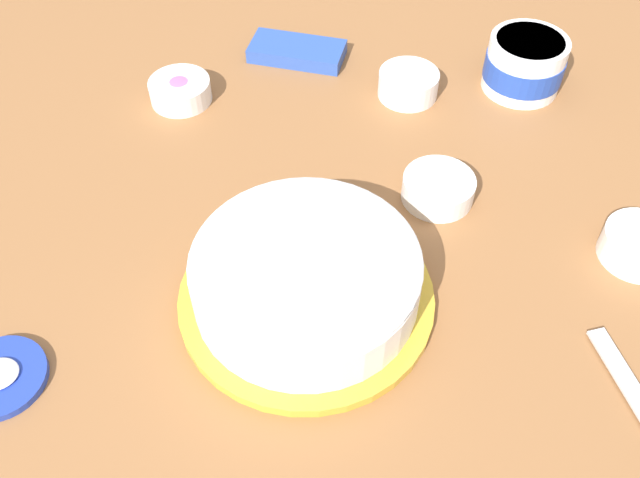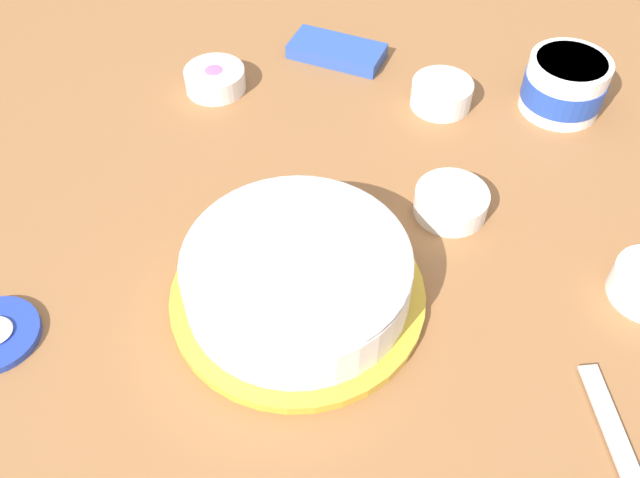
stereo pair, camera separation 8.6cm
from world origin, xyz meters
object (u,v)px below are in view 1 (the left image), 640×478
object	(u,v)px
sprinkle_bowl_yellow	(408,83)
sprinkle_bowl_rainbow	(640,244)
frosted_cake	(306,279)
sprinkle_bowl_pink	(180,90)
sprinkle_bowl_green	(438,188)
candy_box_lower	(297,51)
frosting_tub	(525,63)

from	to	relation	value
sprinkle_bowl_yellow	sprinkle_bowl_rainbow	xyz separation A→B (m)	(0.23, -0.36, -0.00)
frosted_cake	sprinkle_bowl_pink	world-z (taller)	frosted_cake
sprinkle_bowl_green	sprinkle_bowl_yellow	world-z (taller)	sprinkle_bowl_yellow
sprinkle_bowl_green	candy_box_lower	xyz separation A→B (m)	(-0.17, 0.35, -0.01)
sprinkle_bowl_green	sprinkle_bowl_yellow	size ratio (longest dim) A/B	1.05
frosting_tub	sprinkle_bowl_rainbow	bearing A→B (deg)	-82.73
sprinkle_bowl_green	sprinkle_bowl_pink	bearing A→B (deg)	144.69
frosting_tub	sprinkle_bowl_rainbow	distance (m)	0.37
sprinkle_bowl_yellow	candy_box_lower	world-z (taller)	sprinkle_bowl_yellow
candy_box_lower	frosted_cake	bearing A→B (deg)	-73.54
frosting_tub	sprinkle_bowl_pink	bearing A→B (deg)	177.93
frosting_tub	sprinkle_bowl_rainbow	world-z (taller)	frosting_tub
sprinkle_bowl_green	sprinkle_bowl_yellow	xyz separation A→B (m)	(0.00, 0.23, 0.00)
frosting_tub	candy_box_lower	xyz separation A→B (m)	(-0.35, 0.12, -0.03)
sprinkle_bowl_pink	sprinkle_bowl_yellow	distance (m)	0.36
sprinkle_bowl_rainbow	candy_box_lower	world-z (taller)	sprinkle_bowl_rainbow
frosted_cake	sprinkle_bowl_pink	bearing A→B (deg)	111.69
frosted_cake	sprinkle_bowl_rainbow	world-z (taller)	frosted_cake
sprinkle_bowl_pink	candy_box_lower	bearing A→B (deg)	26.90
frosted_cake	candy_box_lower	world-z (taller)	frosted_cake
frosted_cake	frosting_tub	xyz separation A→B (m)	(0.38, 0.39, 0.00)
frosting_tub	sprinkle_bowl_pink	size ratio (longest dim) A/B	1.29
frosting_tub	candy_box_lower	size ratio (longest dim) A/B	0.79
sprinkle_bowl_pink	frosting_tub	bearing A→B (deg)	-2.07
sprinkle_bowl_yellow	sprinkle_bowl_pink	bearing A→B (deg)	176.41
sprinkle_bowl_green	sprinkle_bowl_pink	size ratio (longest dim) A/B	1.03
sprinkle_bowl_green	sprinkle_bowl_yellow	bearing A→B (deg)	89.77
sprinkle_bowl_yellow	sprinkle_bowl_rainbow	size ratio (longest dim) A/B	0.98
frosted_cake	candy_box_lower	size ratio (longest dim) A/B	1.97
sprinkle_bowl_pink	sprinkle_bowl_green	bearing A→B (deg)	-35.31
sprinkle_bowl_green	candy_box_lower	world-z (taller)	sprinkle_bowl_green
frosting_tub	sprinkle_bowl_green	bearing A→B (deg)	-128.37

